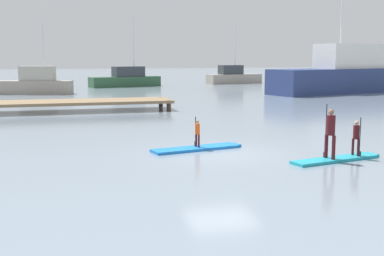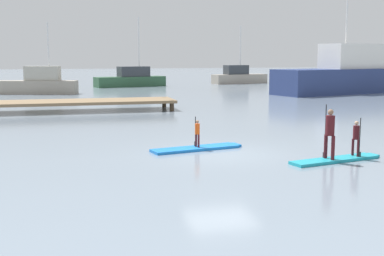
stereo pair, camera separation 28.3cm
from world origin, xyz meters
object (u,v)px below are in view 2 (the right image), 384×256
(paddler_child_solo, at_px, (197,132))
(fishing_boat_green_midground, at_px, (131,79))
(fishing_boat_white_large, at_px, (350,74))
(trawler_grey_distant, at_px, (239,77))
(paddler_child_front, at_px, (356,136))
(paddleboard_near, at_px, (197,148))
(paddleboard_far, at_px, (336,160))
(paddler_adult, at_px, (330,131))
(motor_boat_small_navy, at_px, (39,84))

(paddler_child_solo, height_order, fishing_boat_green_midground, fishing_boat_green_midground)
(fishing_boat_white_large, bearing_deg, trawler_grey_distant, 105.40)
(paddler_child_solo, xyz_separation_m, paddler_child_front, (4.80, -2.98, 0.11))
(paddleboard_near, height_order, fishing_boat_green_midground, fishing_boat_green_midground)
(fishing_boat_green_midground, bearing_deg, paddler_child_front, -87.05)
(paddler_child_front, bearing_deg, trawler_grey_distant, 75.40)
(paddleboard_far, xyz_separation_m, paddler_child_front, (0.82, 0.17, 0.73))
(paddler_adult, height_order, trawler_grey_distant, trawler_grey_distant)
(fishing_boat_white_large, distance_m, motor_boat_small_navy, 29.02)
(motor_boat_small_navy, bearing_deg, paddleboard_near, -76.95)
(paddler_child_front, xyz_separation_m, trawler_grey_distant, (11.78, 45.21, 0.09))
(paddler_child_solo, height_order, paddleboard_far, paddler_child_solo)
(fishing_boat_green_midground, bearing_deg, paddler_adult, -88.60)
(paddler_adult, bearing_deg, trawler_grey_distant, 74.13)
(paddler_adult, relative_size, paddler_child_front, 1.35)
(trawler_grey_distant, bearing_deg, fishing_boat_green_midground, -167.87)
(fishing_boat_white_large, bearing_deg, paddler_child_front, -121.04)
(paddleboard_far, height_order, motor_boat_small_navy, motor_boat_small_navy)
(paddler_child_solo, relative_size, paddler_child_front, 0.85)
(paddler_child_front, height_order, fishing_boat_white_large, fishing_boat_white_large)
(paddler_child_solo, height_order, paddler_child_front, paddler_child_front)
(paddleboard_far, xyz_separation_m, fishing_boat_white_large, (17.44, 27.79, 1.67))
(paddler_adult, relative_size, fishing_boat_white_large, 0.11)
(paddler_child_solo, xyz_separation_m, trawler_grey_distant, (16.58, 42.22, 0.20))
(paddleboard_far, height_order, paddler_child_front, paddler_child_front)
(paddler_adult, height_order, fishing_boat_white_large, fishing_boat_white_large)
(paddleboard_far, xyz_separation_m, paddler_adult, (-0.32, -0.06, 1.00))
(paddler_adult, bearing_deg, fishing_boat_green_midground, 91.40)
(fishing_boat_white_large, xyz_separation_m, fishing_boat_green_midground, (-18.80, 14.59, -0.85))
(paddleboard_far, distance_m, trawler_grey_distant, 47.10)
(paddleboard_far, height_order, fishing_boat_white_large, fishing_boat_white_large)
(paddler_child_front, xyz_separation_m, motor_boat_small_navy, (-11.83, 33.27, 0.17))
(fishing_boat_white_large, bearing_deg, motor_boat_small_navy, 168.77)
(paddler_adult, relative_size, motor_boat_small_navy, 0.24)
(paddler_child_solo, bearing_deg, motor_boat_small_navy, 103.07)
(trawler_grey_distant, bearing_deg, motor_boat_small_navy, -153.18)
(paddleboard_far, xyz_separation_m, fishing_boat_green_midground, (-1.35, 42.38, 0.82))
(paddler_child_solo, relative_size, paddleboard_far, 0.32)
(fishing_boat_green_midground, bearing_deg, motor_boat_small_navy, -137.20)
(paddleboard_near, height_order, paddleboard_far, same)
(paddleboard_near, distance_m, paddler_adult, 4.97)
(fishing_boat_green_midground, bearing_deg, trawler_grey_distant, 12.13)
(paddler_child_solo, bearing_deg, paddleboard_near, -112.90)
(paddleboard_near, bearing_deg, trawler_grey_distant, 68.56)
(paddler_child_solo, xyz_separation_m, paddleboard_far, (3.98, -3.16, -0.62))
(paddleboard_near, bearing_deg, motor_boat_small_navy, 103.05)
(paddler_child_front, distance_m, trawler_grey_distant, 46.71)
(paddler_child_solo, xyz_separation_m, fishing_boat_white_large, (21.42, 24.63, 1.06))
(paddleboard_near, bearing_deg, paddler_adult, -41.14)
(paddleboard_near, bearing_deg, fishing_boat_green_midground, 86.16)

